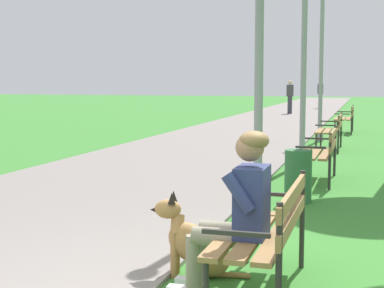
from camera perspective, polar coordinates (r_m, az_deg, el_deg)
name	(u,v)px	position (r m, az deg, el deg)	size (l,w,h in m)	color
paved_path	(285,115)	(27.78, 9.01, 2.76)	(4.36, 60.00, 0.04)	gray
park_bench_near	(268,227)	(4.50, 7.42, -8.00)	(0.55, 1.50, 0.85)	olive
park_bench_mid	(321,150)	(9.58, 12.42, -0.59)	(0.55, 1.50, 0.85)	olive
park_bench_far	(332,128)	(14.08, 13.43, 1.49)	(0.55, 1.50, 0.85)	olive
park_bench_furthest	(346,117)	(18.85, 14.76, 2.58)	(0.55, 1.50, 0.85)	olive
person_seated_on_near_bench	(237,207)	(4.36, 4.43, -6.16)	(0.74, 0.49, 1.25)	gray
dog_shepherd	(196,246)	(4.89, 0.41, -9.86)	(0.83, 0.33, 0.71)	#B27F47
lamp_post_near	(259,31)	(7.41, 6.57, 10.84)	(0.24, 0.24, 4.29)	gray
lamp_post_mid	(304,48)	(11.56, 10.83, 9.18)	(0.24, 0.24, 4.34)	gray
lamp_post_far	(321,52)	(16.03, 12.47, 8.68)	(0.24, 0.24, 4.57)	gray
litter_bin	(298,176)	(7.93, 10.27, -3.09)	(0.36, 0.36, 0.70)	#2D6638
pedestrian_distant	(290,97)	(28.94, 9.50, 4.52)	(0.32, 0.22, 1.65)	#383842
pedestrian_further_distant	(320,94)	(35.12, 12.36, 4.72)	(0.32, 0.22, 1.65)	#383842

